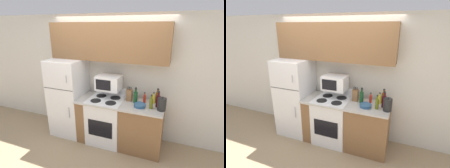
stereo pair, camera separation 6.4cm
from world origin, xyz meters
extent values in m
plane|color=tan|center=(0.00, 0.00, 0.00)|extent=(12.00, 12.00, 0.00)
cube|color=silver|center=(0.00, 0.72, 1.27)|extent=(8.00, 0.05, 2.55)
cube|color=brown|center=(0.34, 0.30, 0.45)|extent=(1.67, 0.61, 0.90)
cube|color=#BCB7AD|center=(0.34, 0.28, 0.91)|extent=(1.67, 0.65, 0.03)
cube|color=white|center=(-0.84, 0.34, 0.83)|extent=(0.69, 0.69, 1.67)
cube|color=#383838|center=(-0.84, 0.00, 1.13)|extent=(0.67, 0.01, 0.01)
cylinder|color=#B7B7BC|center=(-0.62, -0.01, 1.37)|extent=(0.02, 0.02, 0.14)
cylinder|color=#B7B7BC|center=(-0.62, -0.01, 0.67)|extent=(0.02, 0.02, 0.22)
cube|color=brown|center=(0.00, 0.53, 2.02)|extent=(2.36, 0.34, 0.71)
cube|color=white|center=(0.06, 0.29, 0.47)|extent=(0.69, 0.61, 0.94)
cube|color=black|center=(0.06, -0.02, 0.45)|extent=(0.49, 0.01, 0.34)
cube|color=#2D2D2D|center=(0.06, 0.29, 0.93)|extent=(0.66, 0.59, 0.01)
cube|color=white|center=(0.06, 0.58, 1.02)|extent=(0.66, 0.06, 0.16)
cylinder|color=black|center=(-0.10, 0.16, 0.94)|extent=(0.21, 0.21, 0.01)
cylinder|color=black|center=(0.21, 0.16, 0.94)|extent=(0.21, 0.21, 0.01)
cylinder|color=black|center=(-0.10, 0.42, 0.94)|extent=(0.21, 0.21, 0.01)
cylinder|color=black|center=(0.21, 0.42, 0.94)|extent=(0.21, 0.21, 0.01)
cube|color=white|center=(0.07, 0.42, 1.25)|extent=(0.47, 0.34, 0.29)
cube|color=black|center=(0.02, 0.24, 1.25)|extent=(0.30, 0.01, 0.20)
cube|color=brown|center=(0.50, 0.42, 1.04)|extent=(0.11, 0.10, 0.23)
cylinder|color=black|center=(0.47, 0.41, 1.18)|extent=(0.01, 0.01, 0.06)
cylinder|color=black|center=(0.50, 0.41, 1.18)|extent=(0.01, 0.01, 0.06)
cylinder|color=black|center=(0.53, 0.41, 1.18)|extent=(0.01, 0.01, 0.06)
cylinder|color=#335B84|center=(0.75, 0.22, 0.95)|extent=(0.21, 0.21, 0.05)
torus|color=#335B84|center=(0.75, 0.22, 0.98)|extent=(0.22, 0.22, 0.01)
cylinder|color=#5B6619|center=(0.95, 0.22, 1.02)|extent=(0.06, 0.06, 0.18)
cylinder|color=#5B6619|center=(0.95, 0.22, 1.14)|extent=(0.03, 0.03, 0.06)
cylinder|color=black|center=(0.95, 0.22, 1.18)|extent=(0.03, 0.03, 0.02)
cylinder|color=gold|center=(0.95, 0.45, 1.00)|extent=(0.06, 0.06, 0.15)
cylinder|color=gold|center=(0.95, 0.45, 1.11)|extent=(0.03, 0.03, 0.05)
cylinder|color=black|center=(0.95, 0.45, 1.14)|extent=(0.03, 0.03, 0.02)
cylinder|color=red|center=(0.79, 0.44, 1.00)|extent=(0.05, 0.05, 0.14)
cylinder|color=red|center=(0.79, 0.44, 1.09)|extent=(0.02, 0.02, 0.04)
cylinder|color=black|center=(0.79, 0.44, 1.12)|extent=(0.02, 0.03, 0.02)
cylinder|color=#470F19|center=(1.05, 0.33, 1.03)|extent=(0.08, 0.08, 0.21)
cylinder|color=#470F19|center=(1.05, 0.33, 1.17)|extent=(0.03, 0.03, 0.07)
cylinder|color=black|center=(1.05, 0.33, 1.22)|extent=(0.04, 0.04, 0.02)
cylinder|color=brown|center=(1.02, 0.51, 1.03)|extent=(0.08, 0.08, 0.20)
cylinder|color=brown|center=(1.02, 0.51, 1.15)|extent=(0.04, 0.04, 0.06)
cylinder|color=black|center=(1.02, 0.51, 1.20)|extent=(0.04, 0.04, 0.02)
cylinder|color=#194C23|center=(0.63, 0.37, 1.03)|extent=(0.08, 0.08, 0.21)
cylinder|color=#194C23|center=(0.63, 0.37, 1.17)|extent=(0.03, 0.03, 0.07)
cylinder|color=black|center=(0.63, 0.37, 1.22)|extent=(0.04, 0.04, 0.02)
cylinder|color=black|center=(1.13, 0.22, 1.04)|extent=(0.15, 0.15, 0.22)
sphere|color=black|center=(1.13, 0.22, 1.16)|extent=(0.02, 0.02, 0.02)
camera|label=1|loc=(1.28, -2.63, 2.32)|focal=28.00mm
camera|label=2|loc=(1.34, -2.61, 2.32)|focal=28.00mm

